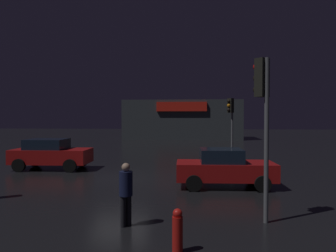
% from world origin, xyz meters
% --- Properties ---
extents(ground_plane, '(120.00, 120.00, 0.00)m').
position_xyz_m(ground_plane, '(0.00, 0.00, 0.00)').
color(ground_plane, black).
extents(store_building, '(14.60, 6.52, 4.87)m').
position_xyz_m(store_building, '(1.67, 27.42, 2.44)').
color(store_building, '#33383D').
rests_on(store_building, ground).
extents(traffic_signal_main, '(0.42, 0.42, 3.89)m').
position_xyz_m(traffic_signal_main, '(5.48, 5.33, 2.90)').
color(traffic_signal_main, '#595B60').
rests_on(traffic_signal_main, ground).
extents(traffic_signal_opposite, '(0.42, 0.42, 4.31)m').
position_xyz_m(traffic_signal_opposite, '(5.17, -5.59, 3.21)').
color(traffic_signal_opposite, '#595B60').
rests_on(traffic_signal_opposite, ground).
extents(car_near, '(4.04, 2.17, 1.61)m').
position_xyz_m(car_near, '(-4.28, 2.21, 0.83)').
color(car_near, '#A51414').
rests_on(car_near, ground).
extents(car_crossing, '(3.90, 2.04, 1.51)m').
position_xyz_m(car_crossing, '(4.54, -1.37, 0.76)').
color(car_crossing, '#A51414').
rests_on(car_crossing, ground).
extents(pedestrian, '(0.48, 0.48, 1.61)m').
position_xyz_m(pedestrian, '(1.66, -6.28, 0.93)').
color(pedestrian, black).
rests_on(pedestrian, ground).
extents(fire_hydrant, '(0.22, 0.22, 0.91)m').
position_xyz_m(fire_hydrant, '(3.05, -7.75, 0.45)').
color(fire_hydrant, red).
rests_on(fire_hydrant, ground).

